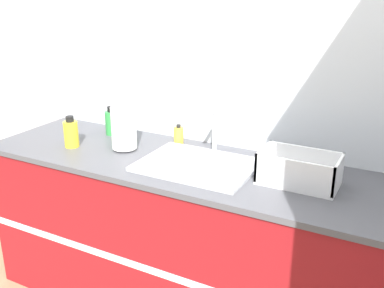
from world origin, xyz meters
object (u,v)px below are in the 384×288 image
paper_towel_roll (124,128)px  bottle_green (112,122)px  sink (198,164)px  soap_dispenser (179,135)px  dish_rack (299,172)px  bottle_yellow (71,133)px

paper_towel_roll → bottle_green: bearing=141.2°
sink → soap_dispenser: 0.36m
dish_rack → soap_dispenser: dish_rack is taller
bottle_green → soap_dispenser: size_ratio=1.48×
bottle_yellow → bottle_green: size_ratio=1.03×
dish_rack → bottle_green: bearing=171.6°
sink → dish_rack: 0.51m
dish_rack → bottle_green: 1.23m
sink → bottle_yellow: size_ratio=3.19×
paper_towel_roll → soap_dispenser: (0.22, 0.22, -0.07)m
sink → paper_towel_roll: sink is taller
paper_towel_roll → dish_rack: size_ratio=0.68×
sink → dish_rack: bearing=3.9°
sink → bottle_yellow: 0.78m
dish_rack → soap_dispenser: (-0.76, 0.21, -0.00)m
paper_towel_roll → bottle_yellow: (-0.30, -0.10, -0.04)m
paper_towel_roll → bottle_yellow: size_ratio=1.35×
paper_towel_roll → dish_rack: bearing=0.3°
dish_rack → paper_towel_roll: bearing=-179.7°
sink → dish_rack: sink is taller
sink → paper_towel_roll: bearing=176.5°
bottle_yellow → sink: bearing=5.5°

